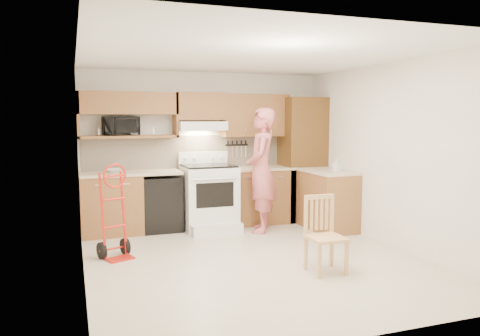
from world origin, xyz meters
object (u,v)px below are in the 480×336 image
hand_truck (116,216)px  person (261,170)px  microwave (121,126)px  range (210,191)px  dining_chair (326,235)px

hand_truck → person: bearing=-3.2°
microwave → hand_truck: 1.82m
microwave → person: (2.02, -0.74, -0.68)m
range → hand_truck: bearing=-144.1°
microwave → dining_chair: 3.64m
dining_chair → range: bearing=106.3°
range → person: bearing=-29.5°
person → dining_chair: (-0.05, -2.07, -0.52)m
person → dining_chair: size_ratio=2.19×
microwave → person: person is taller
person → dining_chair: 2.14m
microwave → range: (1.31, -0.33, -1.03)m
hand_truck → dining_chair: bearing=-52.6°
range → microwave: bearing=165.7°
microwave → range: size_ratio=0.43×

